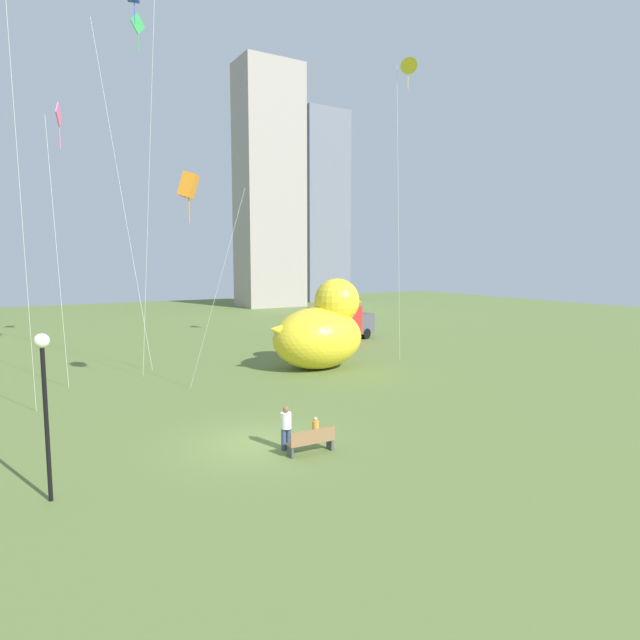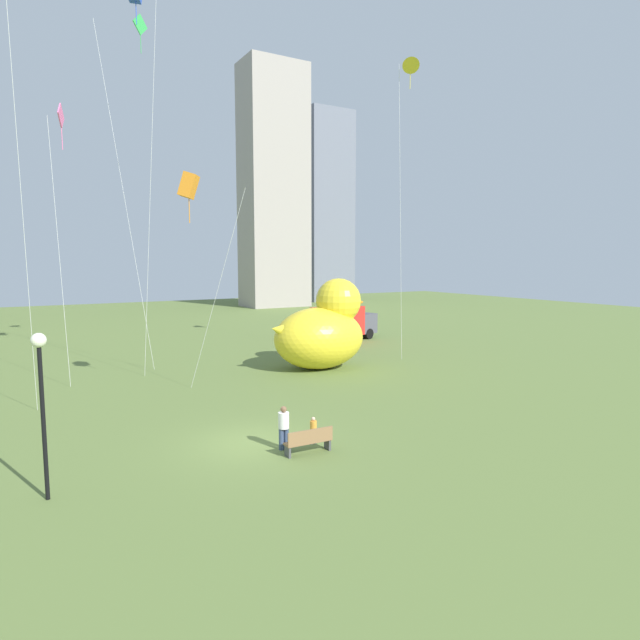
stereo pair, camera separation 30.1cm
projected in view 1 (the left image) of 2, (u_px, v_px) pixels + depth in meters
The scene contains 12 objects.
ground_plane at pixel (254, 443), 19.74m from camera, with size 140.00×140.00×0.00m, color olive.
park_bench at pixel (312, 440), 18.60m from camera, with size 1.74×0.50×0.90m.
person_adult at pixel (286, 426), 18.99m from camera, with size 0.39×0.39×1.57m.
person_child at pixel (315, 429), 19.60m from camera, with size 0.25×0.25×1.01m.
giant_inflatable_duck at pixel (321, 330), 33.11m from camera, with size 6.72×4.31×5.57m.
lamppost at pixel (44, 381), 14.64m from camera, with size 0.41×0.41×4.75m.
box_truck at pixel (340, 323), 44.75m from camera, with size 6.25×3.65×2.85m.
city_skyline at pixel (58, 178), 65.70m from camera, with size 85.71×15.35×35.16m.
kite_orange at pixel (189, 187), 24.56m from camera, with size 3.11×3.18×10.75m.
kite_pink at pixel (59, 130), 27.43m from camera, with size 0.85×1.25×14.73m.
kite_green at pixel (135, 49), 32.88m from camera, with size 3.19×3.15×21.81m.
kite_yellow at pixel (408, 63), 34.80m from camera, with size 1.79×1.90×20.27m.
Camera 1 is at (-7.76, -17.62, 6.73)m, focal length 30.08 mm.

